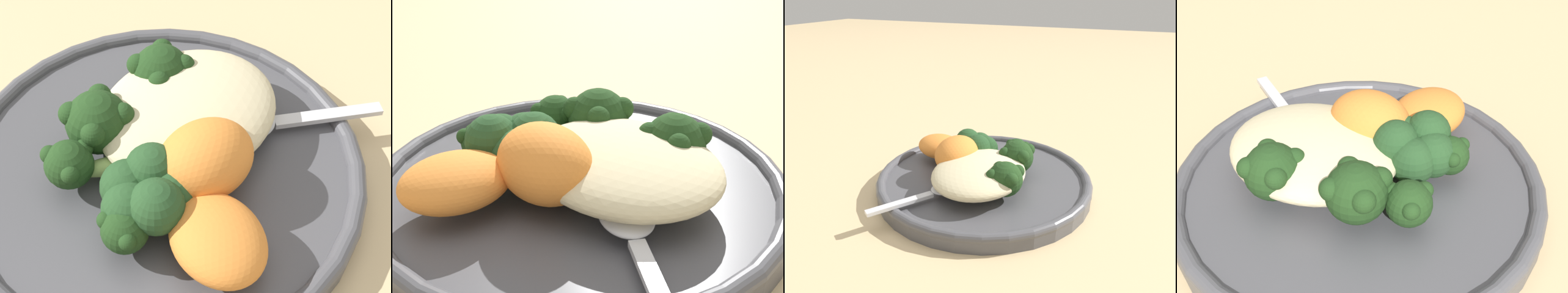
# 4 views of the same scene
# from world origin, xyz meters

# --- Properties ---
(ground_plane) EXTENTS (4.00, 4.00, 0.00)m
(ground_plane) POSITION_xyz_m (0.00, 0.00, 0.00)
(ground_plane) COLOR #D6B784
(plate) EXTENTS (0.27, 0.27, 0.02)m
(plate) POSITION_xyz_m (0.01, 0.01, 0.01)
(plate) COLOR #4C4C51
(plate) RESTS_ON ground_plane
(quinoa_mound) EXTENTS (0.12, 0.11, 0.03)m
(quinoa_mound) POSITION_xyz_m (-0.02, 0.01, 0.04)
(quinoa_mound) COLOR beige
(quinoa_mound) RESTS_ON plate
(broccoli_stalk_0) EXTENTS (0.08, 0.10, 0.04)m
(broccoli_stalk_0) POSITION_xyz_m (-0.02, -0.02, 0.04)
(broccoli_stalk_0) COLOR #8EB25B
(broccoli_stalk_0) RESTS_ON plate
(broccoli_stalk_1) EXTENTS (0.06, 0.09, 0.04)m
(broccoli_stalk_1) POSITION_xyz_m (0.03, -0.02, 0.04)
(broccoli_stalk_1) COLOR #8EB25B
(broccoli_stalk_1) RESTS_ON plate
(broccoli_stalk_2) EXTENTS (0.10, 0.07, 0.03)m
(broccoli_stalk_2) POSITION_xyz_m (0.05, -0.00, 0.03)
(broccoli_stalk_2) COLOR #8EB25B
(broccoli_stalk_2) RESTS_ON plate
(broccoli_stalk_3) EXTENTS (0.10, 0.05, 0.03)m
(broccoli_stalk_3) POSITION_xyz_m (0.05, 0.04, 0.03)
(broccoli_stalk_3) COLOR #8EB25B
(broccoli_stalk_3) RESTS_ON plate
(sweet_potato_chunk_0) EXTENTS (0.07, 0.08, 0.03)m
(sweet_potato_chunk_0) POSITION_xyz_m (0.04, 0.09, 0.04)
(sweet_potato_chunk_0) COLOR orange
(sweet_potato_chunk_0) RESTS_ON plate
(sweet_potato_chunk_1) EXTENTS (0.07, 0.06, 0.05)m
(sweet_potato_chunk_1) POSITION_xyz_m (0.01, 0.05, 0.04)
(sweet_potato_chunk_1) COLOR orange
(sweet_potato_chunk_1) RESTS_ON plate
(kale_tuft) EXTENTS (0.06, 0.06, 0.04)m
(kale_tuft) POSITION_xyz_m (0.05, 0.04, 0.04)
(kale_tuft) COLOR #234723
(kale_tuft) RESTS_ON plate
(spoon) EXTENTS (0.11, 0.08, 0.01)m
(spoon) POSITION_xyz_m (-0.05, 0.04, 0.03)
(spoon) COLOR silver
(spoon) RESTS_ON plate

